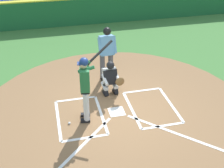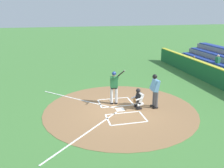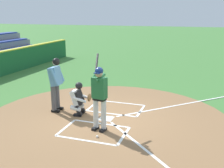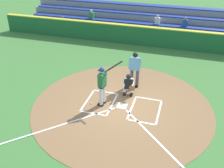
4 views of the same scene
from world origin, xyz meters
name	(u,v)px [view 2 (image 2 of 4)]	position (x,y,z in m)	size (l,w,h in m)	color
ground_plane	(120,110)	(0.00, 0.00, 0.00)	(120.00, 120.00, 0.00)	#427A38
dirt_circle	(120,110)	(0.00, 0.00, 0.01)	(8.00, 8.00, 0.01)	olive
home_plate_and_chalk	(104,111)	(0.00, 0.88, 0.01)	(7.93, 4.91, 0.01)	white
batter	(114,85)	(0.86, 0.11, 1.10)	(1.01, 0.60, 2.13)	silver
catcher	(138,98)	(-0.05, -0.97, 0.59)	(0.63, 0.61, 1.13)	black
plate_umpire	(155,89)	(-0.13, -1.86, 1.08)	(0.60, 0.43, 1.86)	#4C4C51
baseball	(110,100)	(1.37, 0.24, 0.04)	(0.07, 0.07, 0.07)	white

